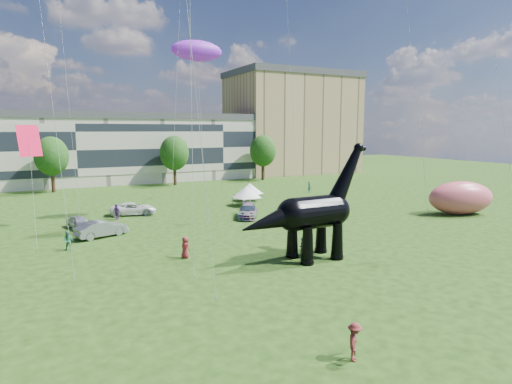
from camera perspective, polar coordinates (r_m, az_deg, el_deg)
name	(u,v)px	position (r m, az deg, el deg)	size (l,w,h in m)	color
ground	(287,287)	(28.00, 4.18, -12.58)	(220.00, 220.00, 0.00)	#16330C
terrace_row	(74,152)	(84.67, -23.06, 4.96)	(78.00, 11.00, 12.00)	beige
apartment_block	(292,125)	(102.49, 4.80, 8.86)	(28.00, 18.00, 22.00)	tan
tree_mid_left	(51,153)	(75.51, -25.65, 4.70)	(5.20, 5.20, 9.44)	#382314
tree_mid_right	(174,150)	(78.50, -10.85, 5.48)	(5.20, 5.20, 9.44)	#382314
tree_far_right	(263,148)	(85.21, 0.92, 5.83)	(5.20, 5.20, 9.44)	#382314
dinosaur_sculpture	(310,215)	(33.10, 7.19, -3.03)	(11.31, 3.18, 9.26)	black
car_silver	(79,222)	(47.08, -22.50, -3.74)	(1.57, 3.89, 1.33)	silver
car_grey	(101,229)	(42.71, -19.92, -4.62)	(1.66, 4.77, 1.57)	gray
car_white	(133,209)	(52.48, -16.04, -2.16)	(2.43, 5.26, 1.46)	white
car_dark	(248,211)	(48.92, -1.12, -2.57)	(2.07, 5.10, 1.48)	#595960
gazebo_near	(247,192)	(56.51, -1.27, 0.00)	(4.15, 4.15, 2.58)	white
gazebo_far	(250,188)	(60.26, -0.84, 0.47)	(4.67, 4.67, 2.49)	white
inflatable_pink	(461,198)	(56.13, 25.63, -0.70)	(7.91, 3.96, 3.96)	#D55263
visitors	(199,228)	(40.57, -7.58, -4.72)	(51.51, 44.04, 1.85)	gray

